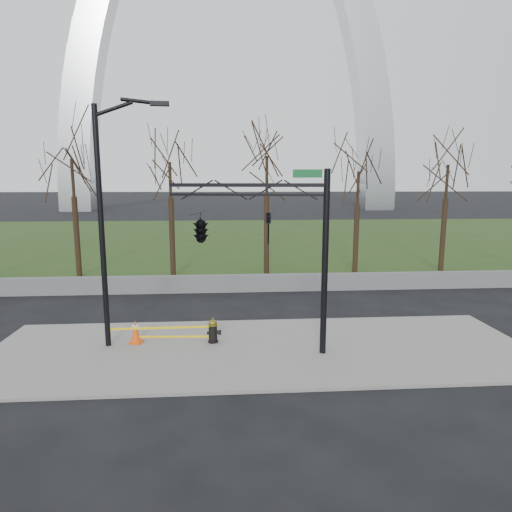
{
  "coord_description": "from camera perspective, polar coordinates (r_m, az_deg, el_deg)",
  "views": [
    {
      "loc": [
        -1.14,
        -13.78,
        5.59
      ],
      "look_at": [
        -0.03,
        2.0,
        2.89
      ],
      "focal_mm": 30.43,
      "sensor_mm": 36.0,
      "label": 1
    }
  ],
  "objects": [
    {
      "name": "street_light",
      "position": [
        14.92,
        -18.92,
        5.72
      ],
      "size": [
        2.39,
        0.4,
        8.21
      ],
      "rotation": [
        0.0,
        0.0,
        0.09
      ],
      "color": "black",
      "rests_on": "ground"
    },
    {
      "name": "guardrail",
      "position": [
        22.4,
        -1.01,
        -3.59
      ],
      "size": [
        60.0,
        0.3,
        0.9
      ],
      "primitive_type": "cube",
      "color": "#59595B",
      "rests_on": "ground"
    },
    {
      "name": "traffic_cone",
      "position": [
        15.74,
        -15.55,
        -9.55
      ],
      "size": [
        0.5,
        0.5,
        0.8
      ],
      "rotation": [
        0.0,
        0.0,
        -0.26
      ],
      "color": "#F04C0C",
      "rests_on": "sidewalk"
    },
    {
      "name": "traffic_signal_mast",
      "position": [
        13.98,
        -4.24,
        3.74
      ],
      "size": [
        5.0,
        2.54,
        6.0
      ],
      "rotation": [
        0.0,
        0.0,
        -0.21
      ],
      "color": "black",
      "rests_on": "ground"
    },
    {
      "name": "ground",
      "position": [
        14.91,
        0.66,
        -12.34
      ],
      "size": [
        500.0,
        500.0,
        0.0
      ],
      "primitive_type": "plane",
      "color": "black",
      "rests_on": "ground"
    },
    {
      "name": "gateway_arch",
      "position": [
        92.77,
        -3.52,
        26.52
      ],
      "size": [
        66.0,
        6.0,
        65.0
      ],
      "primitive_type": null,
      "color": "silver",
      "rests_on": "ground"
    },
    {
      "name": "sidewalk",
      "position": [
        14.89,
        0.66,
        -12.16
      ],
      "size": [
        18.0,
        6.0,
        0.1
      ],
      "primitive_type": "cube",
      "color": "slate",
      "rests_on": "ground"
    },
    {
      "name": "tree_row",
      "position": [
        25.84,
        -4.82,
        5.79
      ],
      "size": [
        43.03,
        4.0,
        7.7
      ],
      "color": "black",
      "rests_on": "ground"
    },
    {
      "name": "fire_hydrant",
      "position": [
        15.29,
        -5.64,
        -9.81
      ],
      "size": [
        0.54,
        0.35,
        0.87
      ],
      "rotation": [
        0.0,
        0.0,
        -0.12
      ],
      "color": "black",
      "rests_on": "sidewalk"
    },
    {
      "name": "grass_strip",
      "position": [
        44.14,
        -2.52,
        2.43
      ],
      "size": [
        120.0,
        40.0,
        0.06
      ],
      "primitive_type": "cube",
      "color": "#233F16",
      "rests_on": "ground"
    },
    {
      "name": "caution_tape",
      "position": [
        15.44,
        -11.67,
        -9.72
      ],
      "size": [
        3.55,
        0.19,
        0.44
      ],
      "color": "yellow",
      "rests_on": "ground"
    }
  ]
}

